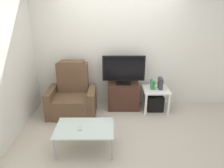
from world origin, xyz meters
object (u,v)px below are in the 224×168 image
object	(u,v)px
television	(124,69)
coffee_table	(85,129)
tv_stand	(123,96)
side_table	(156,92)
book_middle	(154,86)
cell_phone	(79,128)
subwoofer_box	(155,102)
book_leftmost	(152,84)
game_console	(160,83)
recliner_armchair	(72,96)

from	to	relation	value
television	coffee_table	distance (m)	1.68
tv_stand	television	world-z (taller)	television
side_table	book_middle	bearing A→B (deg)	-158.34
television	book_middle	bearing A→B (deg)	-11.00
side_table	cell_phone	xyz separation A→B (m)	(-1.45, -1.35, -0.01)
coffee_table	television	bearing A→B (deg)	64.67
subwoofer_box	coffee_table	world-z (taller)	coffee_table
side_table	book_leftmost	distance (m)	0.21
game_console	cell_phone	world-z (taller)	game_console
subwoofer_box	cell_phone	distance (m)	1.99
tv_stand	television	xyz separation A→B (m)	(-0.00, 0.02, 0.61)
book_leftmost	subwoofer_box	bearing A→B (deg)	11.31
side_table	book_leftmost	world-z (taller)	book_leftmost
tv_stand	side_table	xyz separation A→B (m)	(0.69, -0.09, 0.13)
book_leftmost	book_middle	world-z (taller)	book_leftmost
side_table	book_leftmost	xyz separation A→B (m)	(-0.10, -0.02, 0.19)
recliner_armchair	side_table	bearing A→B (deg)	3.15
side_table	book_leftmost	size ratio (longest dim) A/B	2.47
recliner_armchair	coffee_table	bearing A→B (deg)	-72.65
side_table	game_console	world-z (taller)	game_console
subwoofer_box	game_console	world-z (taller)	game_console
television	game_console	world-z (taller)	television
tv_stand	game_console	distance (m)	0.85
cell_phone	coffee_table	bearing A→B (deg)	1.79
tv_stand	book_middle	size ratio (longest dim) A/B	4.19
cell_phone	book_middle	bearing A→B (deg)	35.13
television	recliner_armchair	xyz separation A→B (m)	(-1.08, -0.24, -0.52)
tv_stand	coffee_table	size ratio (longest dim) A/B	0.75
side_table	book_middle	distance (m)	0.17
book_leftmost	television	bearing A→B (deg)	168.10
television	coffee_table	xyz separation A→B (m)	(-0.68, -1.44, -0.52)
book_leftmost	coffee_table	size ratio (longest dim) A/B	0.24
tv_stand	game_console	size ratio (longest dim) A/B	2.83
game_console	cell_phone	xyz separation A→B (m)	(-1.54, -1.36, -0.21)
recliner_armchair	book_middle	xyz separation A→B (m)	(1.72, 0.12, 0.20)
tv_stand	coffee_table	bearing A→B (deg)	-115.63
tv_stand	book_leftmost	world-z (taller)	book_leftmost
recliner_armchair	subwoofer_box	size ratio (longest dim) A/B	3.21
subwoofer_box	book_middle	bearing A→B (deg)	-158.34
recliner_armchair	book_middle	distance (m)	1.74
coffee_table	book_leftmost	bearing A→B (deg)	45.92
tv_stand	game_console	world-z (taller)	game_console
television	recliner_armchair	world-z (taller)	television
recliner_armchair	side_table	size ratio (longest dim) A/B	2.00
book_middle	coffee_table	size ratio (longest dim) A/B	0.18
game_console	recliner_armchair	bearing A→B (deg)	-175.53
book_leftmost	side_table	bearing A→B (deg)	11.31
recliner_armchair	subwoofer_box	world-z (taller)	recliner_armchair
recliner_armchair	side_table	xyz separation A→B (m)	(1.78, 0.14, 0.04)
side_table	book_middle	xyz separation A→B (m)	(-0.05, -0.02, 0.16)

